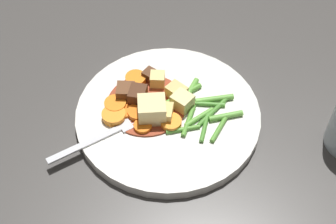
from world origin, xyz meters
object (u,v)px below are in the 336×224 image
at_px(carrot_slice_2, 171,123).
at_px(carrot_slice_7, 138,113).
at_px(carrot_slice_5, 143,126).
at_px(potato_chunk_2, 152,110).
at_px(dinner_plate, 168,116).
at_px(carrot_slice_6, 125,110).
at_px(carrot_slice_4, 114,116).
at_px(carrot_slice_3, 152,105).
at_px(potato_chunk_3, 165,114).
at_px(meat_chunk_0, 137,98).
at_px(potato_chunk_1, 158,80).
at_px(meat_chunk_2, 150,76).
at_px(carrot_slice_0, 136,79).
at_px(potato_chunk_4, 182,102).
at_px(meat_chunk_1, 125,94).
at_px(fork, 107,134).
at_px(carrot_slice_1, 115,105).
at_px(potato_chunk_0, 179,93).

xyz_separation_m(carrot_slice_2, carrot_slice_7, (0.05, 0.00, -0.00)).
height_order(carrot_slice_5, potato_chunk_2, potato_chunk_2).
height_order(dinner_plate, carrot_slice_2, carrot_slice_2).
xyz_separation_m(carrot_slice_6, potato_chunk_2, (-0.04, -0.01, 0.01)).
bearing_deg(carrot_slice_4, carrot_slice_3, -134.61).
relative_size(potato_chunk_3, meat_chunk_0, 0.98).
relative_size(carrot_slice_7, potato_chunk_1, 1.39).
height_order(carrot_slice_4, carrot_slice_6, carrot_slice_4).
bearing_deg(carrot_slice_6, meat_chunk_0, -114.43).
xyz_separation_m(carrot_slice_4, meat_chunk_2, (-0.02, -0.09, 0.00)).
bearing_deg(carrot_slice_2, carrot_slice_7, 2.36).
distance_m(potato_chunk_3, meat_chunk_2, 0.08).
bearing_deg(carrot_slice_0, potato_chunk_4, 167.65).
height_order(meat_chunk_1, fork, meat_chunk_1).
distance_m(carrot_slice_7, potato_chunk_4, 0.07).
distance_m(carrot_slice_5, carrot_slice_6, 0.04).
xyz_separation_m(carrot_slice_4, meat_chunk_0, (-0.02, -0.04, 0.01)).
height_order(carrot_slice_1, potato_chunk_1, potato_chunk_1).
distance_m(carrot_slice_3, fork, 0.08).
relative_size(carrot_slice_3, carrot_slice_5, 1.26).
bearing_deg(dinner_plate, carrot_slice_1, 16.89).
distance_m(potato_chunk_2, fork, 0.07).
height_order(carrot_slice_4, potato_chunk_0, potato_chunk_0).
bearing_deg(meat_chunk_1, carrot_slice_4, 90.78).
distance_m(carrot_slice_6, potato_chunk_0, 0.09).
bearing_deg(carrot_slice_7, carrot_slice_6, 6.05).
xyz_separation_m(dinner_plate, carrot_slice_0, (0.07, -0.04, 0.01)).
bearing_deg(carrot_slice_1, fork, 103.42).
xyz_separation_m(dinner_plate, carrot_slice_7, (0.04, 0.02, 0.01)).
bearing_deg(meat_chunk_2, meat_chunk_1, 71.02).
bearing_deg(carrot_slice_7, carrot_slice_1, 0.24).
relative_size(dinner_plate, meat_chunk_0, 9.50).
distance_m(potato_chunk_3, fork, 0.09).
relative_size(carrot_slice_7, potato_chunk_2, 0.78).
relative_size(carrot_slice_4, fork, 0.24).
xyz_separation_m(carrot_slice_5, meat_chunk_2, (0.03, -0.09, 0.01)).
height_order(potato_chunk_2, potato_chunk_4, potato_chunk_2).
bearing_deg(potato_chunk_0, carrot_slice_2, 100.76).
bearing_deg(carrot_slice_5, fork, 36.00).
bearing_deg(carrot_slice_4, meat_chunk_1, -89.22).
distance_m(dinner_plate, meat_chunk_0, 0.05).
distance_m(potato_chunk_0, potato_chunk_4, 0.02).
bearing_deg(potato_chunk_1, carrot_slice_4, 69.54).
bearing_deg(potato_chunk_2, potato_chunk_4, -131.58).
bearing_deg(potato_chunk_3, potato_chunk_0, -93.21).
height_order(carrot_slice_3, meat_chunk_1, meat_chunk_1).
bearing_deg(carrot_slice_0, carrot_slice_3, 140.67).
bearing_deg(carrot_slice_1, carrot_slice_2, -178.53).
xyz_separation_m(carrot_slice_3, potato_chunk_4, (-0.04, -0.02, 0.01)).
bearing_deg(carrot_slice_3, carrot_slice_7, 64.25).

